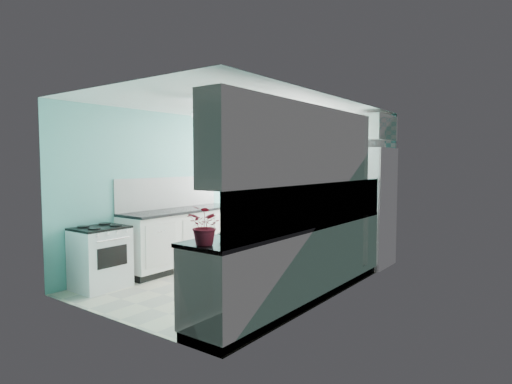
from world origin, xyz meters
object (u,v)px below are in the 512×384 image
Objects in this scene: stove at (100,257)px; fruit_bowl at (234,236)px; ceiling_light at (205,114)px; sink at (334,217)px; fridge at (364,207)px; potted_plant at (206,225)px; microwave at (365,139)px.

fruit_bowl is (2.40, -0.09, 0.55)m from stove.
ceiling_light is 2.26m from sink.
fridge reaches higher than sink.
fridge reaches higher than stove.
fridge is at bearing 91.32° from potted_plant.
ceiling_light reaches higher than fruit_bowl.
ceiling_light reaches higher than fridge.
stove is (-1.20, -0.79, -1.89)m from ceiling_light.
stove is 1.53× the size of sink.
ceiling_light is 2.12m from potted_plant.
potted_plant is at bearing -90.94° from sink.
potted_plant is (1.20, -1.28, -1.20)m from ceiling_light.
fridge is at bearing 56.08° from stove.
fruit_bowl is at bearing 90.00° from potted_plant.
fruit_bowl is at bearing -91.91° from fridge.
fruit_bowl is (-0.00, -2.20, 0.05)m from sink.
fruit_bowl is at bearing -2.04° from stove.
microwave is (0.00, 0.00, 1.11)m from fridge.
sink reaches higher than stove.
microwave is at bearing 67.08° from ceiling_light.
potted_plant is at bearing -46.75° from ceiling_light.
fridge is at bearing 56.79° from microwave.
sink reaches higher than potted_plant.
sink is at bearing 41.38° from stove.
stove is 2.54m from potted_plant.
potted_plant is 4.02m from microwave.
fridge is 4.15m from stove.
stove is at bearing -146.75° from ceiling_light.
fruit_bowl is (0.09, -3.50, 0.01)m from fridge.
microwave is (-0.09, 3.90, 0.95)m from potted_plant.
potted_plant is at bearing -90.00° from fruit_bowl.
ceiling_light is at bearing -116.30° from fridge.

